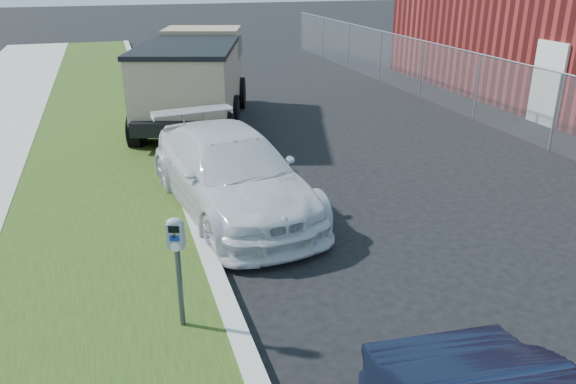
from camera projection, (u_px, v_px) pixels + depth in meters
name	position (u px, v px, depth m)	size (l,w,h in m)	color
ground	(403.00, 271.00, 8.00)	(120.00, 120.00, 0.00)	black
chainlink_fence	(479.00, 74.00, 15.39)	(0.06, 30.06, 30.00)	slate
parking_meter	(177.00, 249.00, 6.22)	(0.22, 0.18, 1.37)	#3F4247
white_wagon	(232.00, 172.00, 9.80)	(1.95, 4.79, 1.39)	silver
dump_truck	(195.00, 75.00, 15.04)	(3.86, 6.34, 2.34)	black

